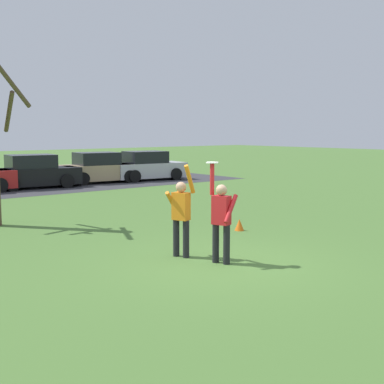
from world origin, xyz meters
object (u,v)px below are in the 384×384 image
(person_defender, at_px, (181,213))
(field_cone_orange, at_px, (239,225))
(person_catcher, at_px, (221,217))
(parked_car_silver, at_px, (147,167))
(frisbee_disc, at_px, (212,163))
(parked_car_black, at_px, (34,173))
(parked_car_tan, at_px, (99,169))

(person_defender, relative_size, field_cone_orange, 6.38)
(person_catcher, bearing_deg, parked_car_silver, -46.92)
(person_catcher, bearing_deg, frisbee_disc, 0.00)
(frisbee_disc, distance_m, parked_car_silver, 18.27)
(parked_car_black, bearing_deg, person_defender, -94.67)
(person_catcher, relative_size, parked_car_black, 0.49)
(person_catcher, xyz_separation_m, parked_car_black, (2.83, 16.08, -0.25))
(parked_car_tan, distance_m, field_cone_orange, 14.50)
(person_defender, relative_size, parked_car_black, 0.48)
(person_defender, height_order, parked_car_black, person_defender)
(person_defender, distance_m, field_cone_orange, 3.47)
(person_catcher, distance_m, parked_car_tan, 17.54)
(parked_car_black, distance_m, parked_car_tan, 3.65)
(parked_car_tan, distance_m, parked_car_silver, 2.81)
(frisbee_disc, bearing_deg, person_defender, 106.68)
(person_defender, distance_m, parked_car_black, 15.44)
(person_catcher, height_order, parked_car_silver, person_catcher)
(person_defender, bearing_deg, field_cone_orange, 96.21)
(field_cone_orange, bearing_deg, person_defender, -157.11)
(person_defender, height_order, frisbee_disc, frisbee_disc)
(parked_car_black, bearing_deg, parked_car_tan, 10.44)
(parked_car_silver, bearing_deg, parked_car_tan, 178.14)
(person_catcher, relative_size, parked_car_silver, 0.49)
(frisbee_disc, height_order, parked_car_silver, frisbee_disc)
(parked_car_silver, bearing_deg, parked_car_black, -174.91)
(parked_car_tan, xyz_separation_m, parked_car_silver, (2.78, -0.43, 0.00))
(person_defender, bearing_deg, parked_car_black, 151.67)
(frisbee_disc, xyz_separation_m, field_cone_orange, (2.88, 2.06, -1.93))
(parked_car_black, distance_m, field_cone_orange, 13.81)
(person_catcher, relative_size, person_defender, 1.02)
(field_cone_orange, bearing_deg, parked_car_tan, 75.41)
(frisbee_disc, relative_size, parked_car_black, 0.06)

